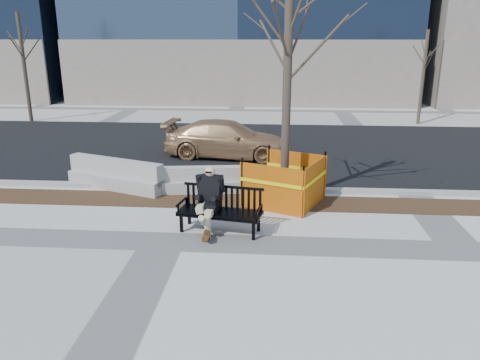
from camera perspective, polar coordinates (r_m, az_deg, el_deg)
The scene contains 12 objects.
ground at distance 10.13m, azimuth -9.36°, elevation -7.42°, with size 120.00×120.00×0.00m, color beige.
mulch_strip at distance 12.48m, azimuth -6.63°, elevation -2.48°, with size 40.00×1.20×0.02m, color #47301C.
asphalt_street at distance 18.37m, azimuth -3.06°, elevation 4.00°, with size 60.00×10.40×0.01m, color black.
curb at distance 13.35m, azimuth -5.89°, elevation -0.89°, with size 60.00×0.25×0.12m, color #9E9B93.
bench at distance 10.49m, azimuth -2.44°, elevation -6.30°, with size 1.89×0.68×1.01m, color black, non-canonical shape.
seated_man at distance 10.61m, azimuth -3.74°, elevation -6.04°, with size 0.63×1.05×1.47m, color black, non-canonical shape.
tree_fence at distance 12.31m, azimuth 5.36°, elevation -2.74°, with size 2.59×2.59×6.47m, color orange, non-canonical shape.
sedan at distance 16.92m, azimuth -1.52°, elevation 2.86°, with size 1.83×4.49×1.30m, color #A67B52.
jersey_barrier_left at distance 13.83m, azimuth -14.79°, elevation -1.01°, with size 3.06×0.61×0.88m, color #A8A59D, non-canonical shape.
jersey_barrier_right at distance 13.12m, azimuth -5.48°, elevation -1.49°, with size 2.59×0.52×0.74m, color #AAA79F, non-canonical shape.
far_tree_left at distance 26.48m, azimuth -24.14°, elevation 6.59°, with size 2.13×2.13×5.75m, color #463B2D, non-canonical shape.
far_tree_right at distance 25.10m, azimuth 20.91°, elevation 6.45°, with size 1.80×1.80×4.86m, color brown, non-canonical shape.
Camera 1 is at (2.30, -8.94, 4.17)m, focal length 34.87 mm.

